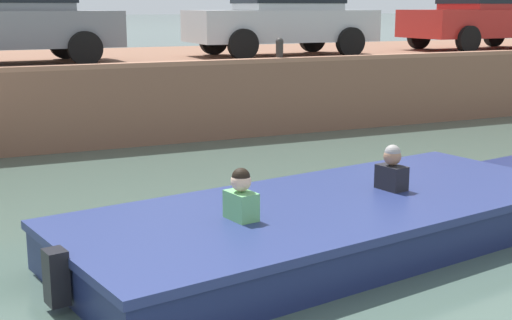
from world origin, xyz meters
TOP-DOWN VIEW (x-y plane):
  - ground_plane at (0.00, 5.46)m, footprint 400.00×400.00m
  - far_quay_wall at (0.00, 13.92)m, footprint 60.00×6.00m
  - far_wall_coping at (0.00, 11.04)m, footprint 60.00×0.24m
  - motorboat_passing at (1.91, 5.09)m, footprint 6.83×3.17m
  - car_left_inner_grey at (-0.60, 12.63)m, footprint 4.01×2.06m
  - car_centre_silver at (4.90, 12.63)m, footprint 3.89×1.95m
  - car_right_inner_red at (10.34, 12.63)m, footprint 4.02×1.98m
  - mooring_bollard_east at (4.10, 11.17)m, footprint 0.15×0.15m

SIDE VIEW (x-z plane):
  - ground_plane at x=0.00m, z-range 0.00..0.00m
  - motorboat_passing at x=1.91m, z-range -0.24..0.71m
  - far_quay_wall at x=0.00m, z-range 0.00..1.36m
  - far_wall_coping at x=0.00m, z-range 1.36..1.44m
  - mooring_bollard_east at x=4.10m, z-range 1.38..1.82m
  - car_centre_silver at x=4.90m, z-range 1.44..2.98m
  - car_right_inner_red at x=10.34m, z-range 1.44..2.98m
  - car_left_inner_grey at x=-0.60m, z-range 1.44..2.98m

